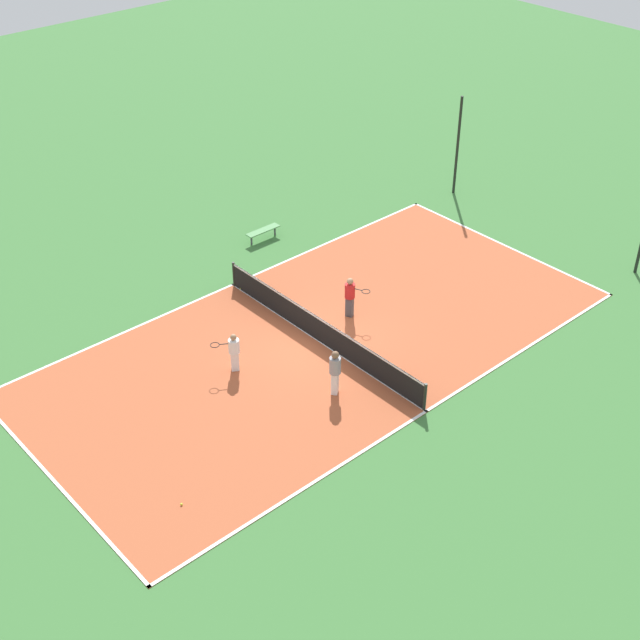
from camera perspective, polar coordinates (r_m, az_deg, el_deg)
name	(u,v)px	position (r m, az deg, el deg)	size (l,w,h in m)	color
ground_plane	(320,342)	(30.17, 0.00, -1.41)	(80.00, 80.00, 0.00)	#3D7538
court_surface	(320,342)	(30.17, 0.00, -1.40)	(9.86, 19.95, 0.02)	#B75633
tennis_net	(320,329)	(29.87, 0.00, -0.59)	(9.66, 0.10, 0.99)	black
bench	(263,231)	(36.07, -3.66, 5.69)	(0.36, 1.51, 0.45)	#4C8C4C
player_coach_red	(350,295)	(30.98, 1.94, 1.62)	(0.99, 0.67, 1.54)	#4C4C51
player_baseline_gray	(335,370)	(27.41, 0.97, -3.21)	(0.50, 0.50, 1.59)	white
player_near_white	(234,350)	(28.56, -5.54, -1.93)	(0.77, 0.97, 1.39)	white
tennis_ball_left_sideline	(241,289)	(33.01, -5.09, 2.02)	(0.07, 0.07, 0.07)	#CCE033
tennis_ball_far_baseline	(181,504)	(24.68, -8.86, -11.57)	(0.07, 0.07, 0.07)	#CCE033
fence_post_back_left	(458,146)	(39.52, 8.80, 10.96)	(0.12, 0.12, 4.43)	black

